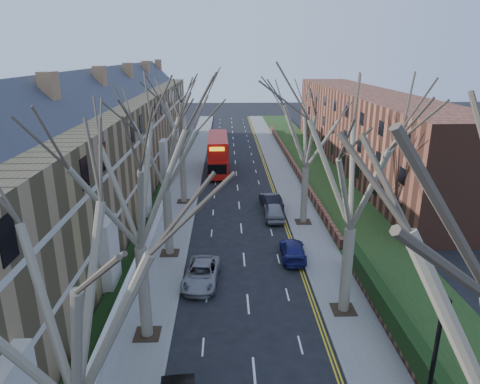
{
  "coord_description": "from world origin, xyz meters",
  "views": [
    {
      "loc": [
        -1.25,
        -14.05,
        14.9
      ],
      "look_at": [
        -0.12,
        20.8,
        3.46
      ],
      "focal_mm": 32.0,
      "sensor_mm": 36.0,
      "label": 1
    }
  ],
  "objects": [
    {
      "name": "flats_right",
      "position": [
        17.46,
        43.0,
        4.98
      ],
      "size": [
        13.97,
        54.0,
        10.0
      ],
      "color": "brown",
      "rests_on": "ground"
    },
    {
      "name": "double_decker_bus",
      "position": [
        -2.34,
        40.14,
        2.25
      ],
      "size": [
        2.95,
        10.98,
        4.57
      ],
      "rotation": [
        0.0,
        0.0,
        3.16
      ],
      "color": "red",
      "rests_on": "ground"
    },
    {
      "name": "terrace_left",
      "position": [
        -13.65,
        31.0,
        5.53
      ],
      "size": [
        9.7,
        78.0,
        13.6
      ],
      "color": "#947E4B",
      "rests_on": "ground"
    },
    {
      "name": "tree_right_far",
      "position": [
        5.7,
        22.0,
        9.24
      ],
      "size": [
        10.15,
        10.15,
        14.22
      ],
      "color": "#766954",
      "rests_on": "ground"
    },
    {
      "name": "pavement_right",
      "position": [
        6.0,
        39.0,
        0.06
      ],
      "size": [
        3.0,
        102.0,
        0.12
      ],
      "primitive_type": "cube",
      "color": "slate",
      "rests_on": "ground"
    },
    {
      "name": "car_left_far",
      "position": [
        -3.01,
        11.66,
        0.68
      ],
      "size": [
        2.68,
        5.05,
        1.35
      ],
      "primitive_type": "imported",
      "rotation": [
        0.0,
        0.0,
        -0.09
      ],
      "color": "gray",
      "rests_on": "ground"
    },
    {
      "name": "tree_left_mid",
      "position": [
        -5.7,
        6.0,
        9.56
      ],
      "size": [
        10.5,
        10.5,
        14.71
      ],
      "color": "#766954",
      "rests_on": "ground"
    },
    {
      "name": "wall_hedge_right",
      "position": [
        7.7,
        2.0,
        1.12
      ],
      "size": [
        0.7,
        24.0,
        1.8
      ],
      "color": "brown",
      "rests_on": "ground"
    },
    {
      "name": "tree_left_near",
      "position": [
        -5.7,
        -4.0,
        8.93
      ],
      "size": [
        9.8,
        9.8,
        13.73
      ],
      "color": "#766954",
      "rests_on": "ground"
    },
    {
      "name": "front_wall_left",
      "position": [
        -7.65,
        31.0,
        0.62
      ],
      "size": [
        0.3,
        78.0,
        1.0
      ],
      "color": "white",
      "rests_on": "ground"
    },
    {
      "name": "car_right_far",
      "position": [
        3.14,
        26.1,
        0.75
      ],
      "size": [
        2.16,
        4.74,
        1.51
      ],
      "primitive_type": "imported",
      "rotation": [
        0.0,
        0.0,
        3.27
      ],
      "color": "black",
      "rests_on": "ground"
    },
    {
      "name": "grass_verge_right",
      "position": [
        10.5,
        39.0,
        0.15
      ],
      "size": [
        6.0,
        102.0,
        0.06
      ],
      "color": "#1B3513",
      "rests_on": "ground"
    },
    {
      "name": "tree_right_mid",
      "position": [
        5.7,
        8.0,
        9.56
      ],
      "size": [
        10.5,
        10.5,
        14.71
      ],
      "color": "#766954",
      "rests_on": "ground"
    },
    {
      "name": "car_right_mid",
      "position": [
        3.15,
        23.22,
        0.76
      ],
      "size": [
        1.88,
        4.52,
        1.53
      ],
      "primitive_type": "imported",
      "rotation": [
        0.0,
        0.0,
        3.12
      ],
      "color": "gray",
      "rests_on": "ground"
    },
    {
      "name": "tree_left_far",
      "position": [
        -5.7,
        16.0,
        9.24
      ],
      "size": [
        10.15,
        10.15,
        14.22
      ],
      "color": "#766954",
      "rests_on": "ground"
    },
    {
      "name": "car_right_near",
      "position": [
        3.7,
        15.15,
        0.64
      ],
      "size": [
        2.05,
        4.52,
        1.29
      ],
      "primitive_type": "imported",
      "rotation": [
        0.0,
        0.0,
        3.09
      ],
      "color": "navy",
      "rests_on": "ground"
    },
    {
      "name": "pavement_left",
      "position": [
        -6.0,
        39.0,
        0.06
      ],
      "size": [
        3.0,
        102.0,
        0.12
      ],
      "primitive_type": "cube",
      "color": "slate",
      "rests_on": "ground"
    },
    {
      "name": "tree_left_dist",
      "position": [
        -5.7,
        28.0,
        9.56
      ],
      "size": [
        10.5,
        10.5,
        14.71
      ],
      "color": "#766954",
      "rests_on": "ground"
    }
  ]
}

